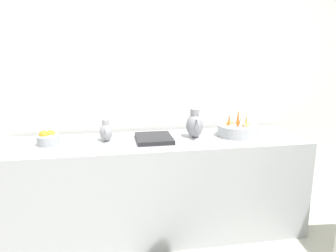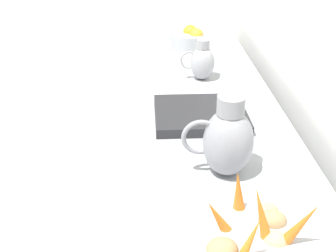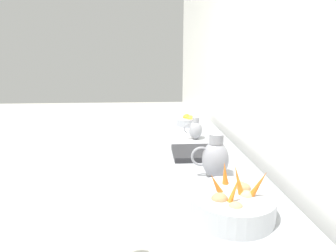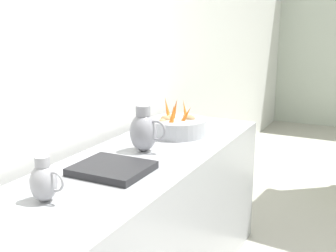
% 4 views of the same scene
% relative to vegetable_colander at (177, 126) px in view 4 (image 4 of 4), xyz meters
% --- Properties ---
extents(tile_wall_left, '(0.10, 9.22, 3.00)m').
position_rel_vegetable_colander_xyz_m(tile_wall_left, '(-0.42, -0.26, 0.58)').
color(tile_wall_left, white).
rests_on(tile_wall_left, ground_plane).
extents(vegetable_colander, '(0.36, 0.36, 0.23)m').
position_rel_vegetable_colander_xyz_m(vegetable_colander, '(0.00, 0.00, 0.00)').
color(vegetable_colander, '#ADAFB5').
rests_on(vegetable_colander, prep_counter).
extents(metal_pitcher_tall, '(0.21, 0.15, 0.25)m').
position_rel_vegetable_colander_xyz_m(metal_pitcher_tall, '(-0.02, -0.39, 0.06)').
color(metal_pitcher_tall, gray).
rests_on(metal_pitcher_tall, prep_counter).
extents(metal_pitcher_short, '(0.16, 0.11, 0.19)m').
position_rel_vegetable_colander_xyz_m(metal_pitcher_short, '(-0.03, -1.15, 0.03)').
color(metal_pitcher_short, '#939399').
rests_on(metal_pitcher_short, prep_counter).
extents(counter_sink_basin, '(0.34, 0.30, 0.04)m').
position_rel_vegetable_colander_xyz_m(counter_sink_basin, '(0.02, -0.75, -0.04)').
color(counter_sink_basin, '#232326').
rests_on(counter_sink_basin, prep_counter).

